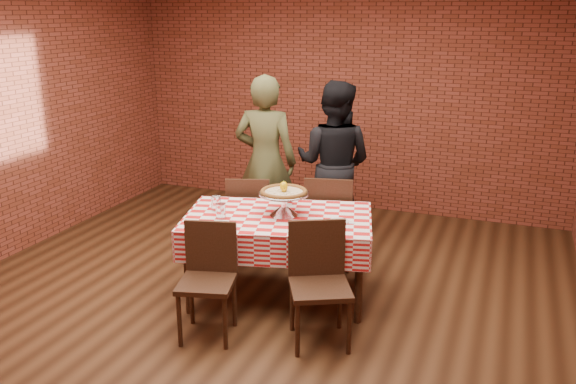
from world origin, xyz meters
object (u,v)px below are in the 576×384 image
object	(u,v)px
water_glass_right	(216,204)
condiment_caddy	(288,197)
chair_near_left	(207,284)
chair_far_left	(250,217)
diner_black	(334,164)
table	(278,257)
chair_near_right	(320,287)
water_glass_left	(221,211)
diner_olive	(266,162)
pizza_stand	(284,204)
chair_far_right	(330,219)
pizza	(284,192)

from	to	relation	value
water_glass_right	condiment_caddy	bearing A→B (deg)	37.98
chair_near_left	chair_far_left	size ratio (longest dim) A/B	0.98
chair_near_left	diner_black	distance (m)	2.35
water_glass_right	table	bearing A→B (deg)	7.09
table	chair_near_right	xyz separation A→B (m)	(0.58, -0.60, 0.09)
water_glass_left	chair_near_right	xyz separation A→B (m)	(1.01, -0.36, -0.36)
table	diner_olive	distance (m)	1.39
condiment_caddy	chair_far_left	bearing A→B (deg)	137.35
pizza_stand	chair_near_left	size ratio (longest dim) A/B	0.50
water_glass_left	condiment_caddy	bearing A→B (deg)	56.03
table	water_glass_left	distance (m)	0.66
chair_far_left	diner_black	distance (m)	1.10
water_glass_left	pizza_stand	bearing A→B (deg)	31.63
chair_far_right	diner_black	xyz separation A→B (m)	(-0.15, 0.61, 0.41)
chair_near_left	pizza_stand	bearing A→B (deg)	56.88
pizza	water_glass_right	xyz separation A→B (m)	(-0.59, -0.12, -0.14)
water_glass_right	diner_black	world-z (taller)	diner_black
condiment_caddy	chair_far_right	xyz separation A→B (m)	(0.25, 0.51, -0.35)
water_glass_left	chair_near_left	xyz separation A→B (m)	(0.17, -0.59, -0.38)
pizza	water_glass_right	world-z (taller)	pizza
pizza	water_glass_left	distance (m)	0.56
diner_olive	pizza_stand	bearing A→B (deg)	113.72
chair_near_left	chair_far_right	xyz separation A→B (m)	(0.47, 1.68, 0.03)
pizza_stand	diner_black	xyz separation A→B (m)	(0.02, 1.41, 0.02)
pizza	chair_near_left	world-z (taller)	pizza
chair_far_right	pizza_stand	bearing A→B (deg)	66.01
chair_near_left	diner_black	bearing A→B (deg)	67.58
table	chair_far_left	bearing A→B (deg)	130.60
pizza_stand	diner_olive	bearing A→B (deg)	120.16
chair_far_left	chair_near_right	bearing A→B (deg)	114.02
condiment_caddy	chair_far_right	size ratio (longest dim) A/B	0.14
chair_far_left	diner_olive	size ratio (longest dim) A/B	0.49
pizza	chair_near_left	xyz separation A→B (m)	(-0.29, -0.88, -0.52)
chair_near_left	chair_near_right	bearing A→B (deg)	0.62
pizza	chair_far_left	world-z (taller)	pizza
pizza_stand	water_glass_right	xyz separation A→B (m)	(-0.59, -0.12, -0.03)
chair_far_left	diner_olive	xyz separation A→B (m)	(-0.02, 0.47, 0.46)
water_glass_left	diner_olive	distance (m)	1.38
water_glass_left	chair_far_right	xyz separation A→B (m)	(0.63, 1.09, -0.35)
chair_near_right	chair_far_left	xyz separation A→B (m)	(-1.15, 1.27, -0.01)
table	pizza	bearing A→B (deg)	52.22
condiment_caddy	chair_near_left	bearing A→B (deg)	-111.33
water_glass_left	diner_olive	bearing A→B (deg)	97.11
diner_olive	chair_far_left	bearing A→B (deg)	86.56
pizza_stand	diner_olive	distance (m)	1.26
table	condiment_caddy	size ratio (longest dim) A/B	11.93
condiment_caddy	chair_near_right	distance (m)	1.18
condiment_caddy	chair_near_left	xyz separation A→B (m)	(-0.22, -1.16, -0.38)
pizza_stand	chair_near_right	distance (m)	0.93
chair_near_right	diner_black	xyz separation A→B (m)	(-0.52, 2.06, 0.42)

